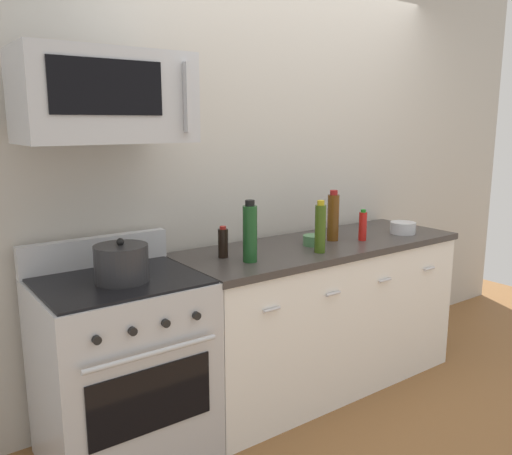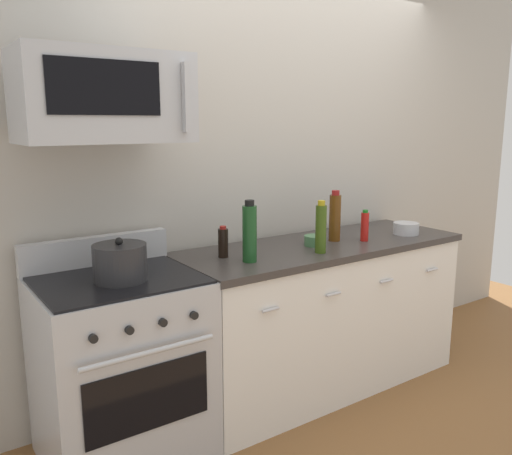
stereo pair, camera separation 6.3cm
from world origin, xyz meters
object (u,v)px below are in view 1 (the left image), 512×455
object	(u,v)px
bowl_steel_prep	(403,227)
bottle_olive_oil	(320,228)
stockpot	(121,263)
bottle_hot_sauce_red	(363,226)
bowl_green_glaze	(314,240)
bottle_wine_amber	(333,217)
range_oven	(123,368)
bottle_wine_green	(250,233)
microwave	(105,97)
bottle_soy_sauce_dark	(223,243)

from	to	relation	value
bowl_steel_prep	bottle_olive_oil	bearing A→B (deg)	-175.80
stockpot	bottle_hot_sauce_red	bearing A→B (deg)	-1.75
bowl_green_glaze	stockpot	world-z (taller)	stockpot
bottle_wine_amber	bowl_green_glaze	bearing A→B (deg)	-170.40
bowl_green_glaze	bottle_wine_amber	bearing A→B (deg)	9.60
range_oven	bottle_hot_sauce_red	bearing A→B (deg)	-3.72
stockpot	bowl_green_glaze	bearing A→B (deg)	1.35
bottle_wine_amber	bottle_wine_green	xyz separation A→B (m)	(-0.71, -0.11, 0.01)
bowl_green_glaze	stockpot	xyz separation A→B (m)	(-1.21, -0.03, 0.06)
microwave	bowl_green_glaze	size ratio (longest dim) A/B	5.66
bottle_hot_sauce_red	stockpot	bearing A→B (deg)	178.25
bottle_soy_sauce_dark	stockpot	xyz separation A→B (m)	(-0.62, -0.10, 0.01)
range_oven	microwave	distance (m)	1.28
bottle_olive_oil	stockpot	xyz separation A→B (m)	(-1.12, 0.12, -0.05)
bottle_hot_sauce_red	bowl_green_glaze	distance (m)	0.35
bottle_wine_amber	bottle_wine_green	bearing A→B (deg)	-170.96
range_oven	bottle_olive_oil	distance (m)	1.28
microwave	bottle_soy_sauce_dark	world-z (taller)	microwave
bottle_hot_sauce_red	bowl_green_glaze	xyz separation A→B (m)	(-0.33, 0.08, -0.06)
bottle_olive_oil	bowl_steel_prep	xyz separation A→B (m)	(0.80, 0.06, -0.10)
bottle_wine_amber	bowl_green_glaze	size ratio (longest dim) A/B	2.39
bottle_hot_sauce_red	microwave	bearing A→B (deg)	174.63
bottle_wine_amber	bottle_soy_sauce_dark	bearing A→B (deg)	176.77
bowl_green_glaze	bowl_steel_prep	world-z (taller)	bowl_steel_prep
bowl_steel_prep	bottle_hot_sauce_red	bearing A→B (deg)	177.57
microwave	stockpot	world-z (taller)	microwave
bottle_soy_sauce_dark	bottle_wine_green	size ratio (longest dim) A/B	0.53
bottle_wine_amber	bowl_steel_prep	distance (m)	0.55
microwave	bottle_soy_sauce_dark	xyz separation A→B (m)	(0.62, 0.01, -0.75)
microwave	bottle_soy_sauce_dark	distance (m)	0.97
range_oven	bottle_hot_sauce_red	xyz separation A→B (m)	(1.55, -0.10, 0.54)
range_oven	bowl_green_glaze	size ratio (longest dim) A/B	8.13
microwave	bowl_steel_prep	world-z (taller)	microwave
bottle_wine_amber	bowl_steel_prep	size ratio (longest dim) A/B	1.90
bottle_wine_amber	microwave	bearing A→B (deg)	178.42
microwave	bottle_soy_sauce_dark	size ratio (longest dim) A/B	4.31
bottle_hot_sauce_red	bowl_steel_prep	size ratio (longest dim) A/B	1.17
bottle_olive_oil	bottle_hot_sauce_red	xyz separation A→B (m)	(0.43, 0.07, -0.05)
bottle_wine_green	microwave	bearing A→B (deg)	167.52
bottle_wine_amber	bowl_green_glaze	distance (m)	0.22
bottle_soy_sauce_dark	bottle_olive_oil	bearing A→B (deg)	-24.13
bottle_wine_green	bottle_soy_sauce_dark	bearing A→B (deg)	113.28
bottle_olive_oil	bottle_wine_green	xyz separation A→B (m)	(-0.43, 0.07, 0.01)
bottle_olive_oil	bottle_hot_sauce_red	bearing A→B (deg)	9.85
bottle_olive_oil	bowl_green_glaze	distance (m)	0.21
range_oven	bottle_wine_amber	xyz separation A→B (m)	(1.39, 0.01, 0.60)
bottle_soy_sauce_dark	bottle_wine_green	xyz separation A→B (m)	(0.07, -0.16, 0.07)
bottle_wine_amber	bottle_wine_green	size ratio (longest dim) A/B	0.96
bottle_soy_sauce_dark	bottle_olive_oil	xyz separation A→B (m)	(0.50, -0.22, 0.06)
range_oven	bottle_olive_oil	xyz separation A→B (m)	(1.12, -0.17, 0.59)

